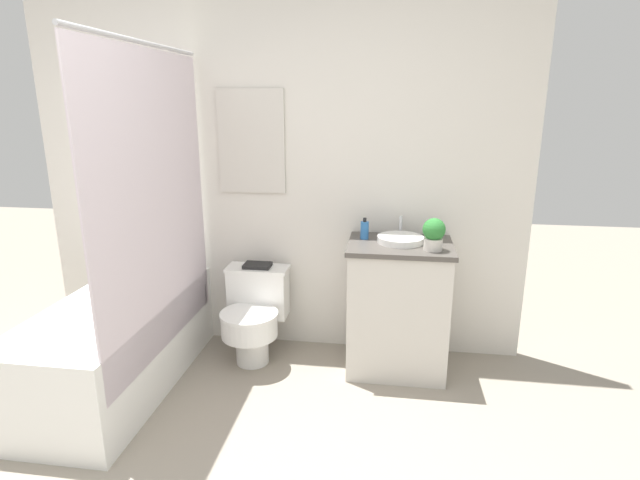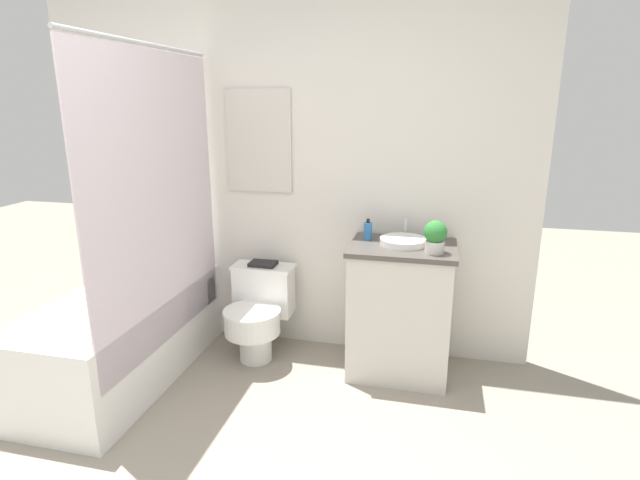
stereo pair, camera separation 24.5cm
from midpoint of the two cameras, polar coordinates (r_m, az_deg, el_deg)
name	(u,v)px [view 1 (the left image)]	position (r m, az deg, el deg)	size (l,w,h in m)	color
wall_back	(275,168)	(3.39, -7.22, 8.17)	(3.33, 0.07, 2.50)	silver
shower_area	(119,338)	(3.32, -24.06, -10.24)	(0.67, 1.44, 1.98)	white
toilet	(254,313)	(3.40, -9.63, -8.21)	(0.42, 0.53, 0.60)	white
vanity	(398,307)	(3.21, 6.69, -7.64)	(0.64, 0.50, 0.84)	beige
sink	(401,239)	(3.09, 6.96, 0.07)	(0.29, 0.32, 0.13)	white
soap_bottle	(365,230)	(3.14, 2.90, 1.13)	(0.05, 0.05, 0.14)	#2D6BB2
potted_plant	(434,233)	(2.94, 10.57, 0.72)	(0.13, 0.13, 0.19)	beige
book_on_tank	(257,265)	(3.40, -9.22, -2.90)	(0.18, 0.13, 0.02)	black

